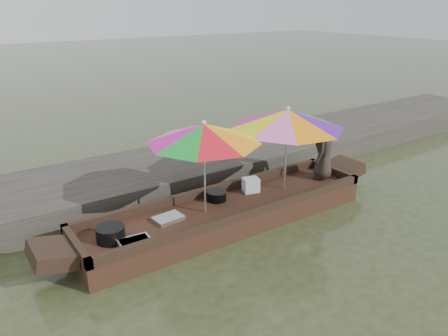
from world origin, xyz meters
TOP-DOWN VIEW (x-y plane):
  - water at (0.00, 0.00)m, footprint 80.00×80.00m
  - dock at (0.00, 2.20)m, footprint 22.00×2.20m
  - boat_hull at (0.00, 0.00)m, footprint 5.22×1.20m
  - cooking_pot at (-2.06, -0.02)m, footprint 0.42×0.42m
  - tray_crayfish at (-1.84, -0.35)m, footprint 0.48×0.35m
  - tray_scallop at (-1.08, 0.08)m, footprint 0.48×0.35m
  - charcoal_grill at (-0.03, 0.28)m, footprint 0.34×0.34m
  - supply_bag at (0.68, 0.24)m, footprint 0.33×0.29m
  - vendor at (2.26, -0.02)m, footprint 0.67×0.60m
  - umbrella_bow at (-0.44, 0.00)m, footprint 2.01×2.01m
  - umbrella_stern at (1.28, 0.00)m, footprint 2.39×2.39m

SIDE VIEW (x-z plane):
  - water at x=0.00m, z-range 0.00..0.00m
  - boat_hull at x=0.00m, z-range 0.00..0.35m
  - dock at x=0.00m, z-range 0.00..0.50m
  - tray_scallop at x=-1.08m, z-range 0.35..0.41m
  - tray_crayfish at x=-1.84m, z-range 0.35..0.44m
  - charcoal_grill at x=-0.03m, z-range 0.35..0.51m
  - cooking_pot at x=-2.06m, z-range 0.35..0.57m
  - supply_bag at x=0.68m, z-range 0.35..0.61m
  - vendor at x=2.26m, z-range 0.35..1.49m
  - umbrella_bow at x=-0.44m, z-range 0.35..1.90m
  - umbrella_stern at x=1.28m, z-range 0.35..1.90m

